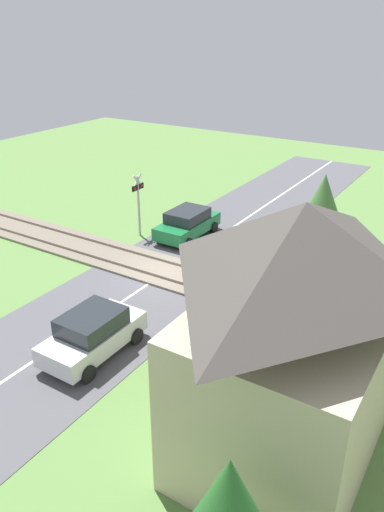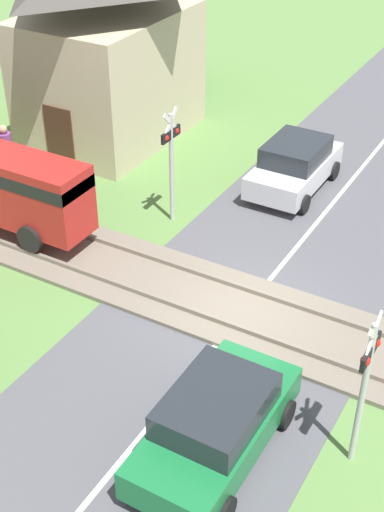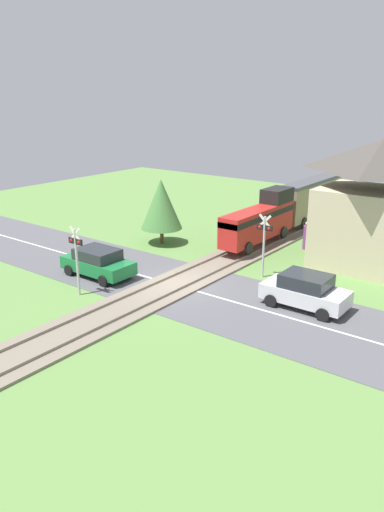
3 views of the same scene
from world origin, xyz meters
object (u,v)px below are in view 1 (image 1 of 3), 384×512
object	(u,v)px
station_building	(292,342)
pedestrian_by_station	(368,355)
car_near_crossing	(187,223)
car_far_side	(93,333)
crossing_signal_east_approach	(204,275)
crossing_signal_west_approach	(138,197)

from	to	relation	value
station_building	pedestrian_by_station	xyz separation A→B (m)	(-4.30, 1.08, -2.65)
car_near_crossing	pedestrian_by_station	xyz separation A→B (m)	(6.69, 11.18, 0.01)
car_near_crossing	station_building	world-z (taller)	station_building
car_far_side	crossing_signal_east_approach	bearing A→B (deg)	146.40
car_near_crossing	crossing_signal_east_approach	bearing A→B (deg)	36.65
car_near_crossing	crossing_signal_west_approach	distance (m)	2.93
crossing_signal_east_approach	car_near_crossing	bearing A→B (deg)	-143.35
car_far_side	station_building	distance (m)	7.70
crossing_signal_west_approach	crossing_signal_east_approach	xyz separation A→B (m)	(5.83, 7.52, 0.00)
car_near_crossing	pedestrian_by_station	world-z (taller)	pedestrian_by_station
car_near_crossing	pedestrian_by_station	size ratio (longest dim) A/B	2.27
car_far_side	crossing_signal_west_approach	xyz separation A→B (m)	(-9.32, -5.20, 1.34)
crossing_signal_east_approach	pedestrian_by_station	xyz separation A→B (m)	(-0.30, 5.98, -1.36)
crossing_signal_west_approach	station_building	size ratio (longest dim) A/B	0.48
car_far_side	station_building	xyz separation A→B (m)	(0.51, 7.22, 2.63)
station_building	car_far_side	bearing A→B (deg)	-94.04
car_near_crossing	crossing_signal_east_approach	xyz separation A→B (m)	(6.99, 5.20, 1.37)
crossing_signal_west_approach	pedestrian_by_station	xyz separation A→B (m)	(5.52, 13.50, -1.36)
car_far_side	crossing_signal_west_approach	size ratio (longest dim) A/B	1.12
pedestrian_by_station	car_far_side	bearing A→B (deg)	-65.45
crossing_signal_west_approach	car_near_crossing	bearing A→B (deg)	116.62
car_far_side	crossing_signal_east_approach	world-z (taller)	crossing_signal_east_approach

